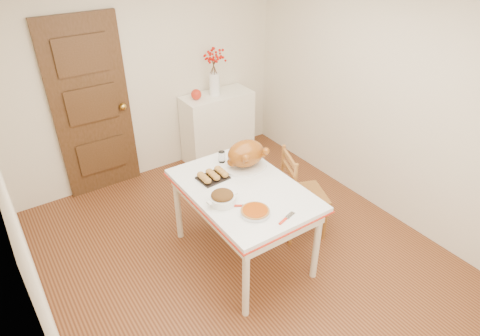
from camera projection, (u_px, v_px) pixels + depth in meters
floor at (242, 254)px, 4.11m from camera, size 3.50×4.00×0.00m
wall_back at (147, 77)px, 4.85m from camera, size 3.50×0.00×2.50m
wall_front at (471, 303)px, 2.04m from camera, size 3.50×0.00×2.50m
wall_left at (16, 218)px, 2.61m from camera, size 0.00×4.00×2.50m
wall_right at (381, 99)px, 4.28m from camera, size 0.00×4.00×2.50m
door_back at (92, 109)px, 4.61m from camera, size 0.85×0.06×2.06m
sideboard at (218, 127)px, 5.51m from camera, size 0.93×0.41×0.93m
kitchen_table at (243, 223)px, 3.89m from camera, size 0.93×1.36×0.81m
chair_oak at (304, 193)px, 4.17m from camera, size 0.55×0.55×0.96m
berry_vase at (214, 72)px, 5.09m from camera, size 0.30×0.30×0.59m
apple at (196, 94)px, 5.09m from camera, size 0.13×0.13×0.13m
turkey_platter at (246, 155)px, 3.89m from camera, size 0.44×0.35×0.28m
pumpkin_pie at (255, 211)px, 3.34m from camera, size 0.32×0.32×0.05m
stuffing_dish at (222, 198)px, 3.45m from camera, size 0.29×0.23×0.11m
rolls_tray at (213, 175)px, 3.78m from camera, size 0.28×0.23×0.07m
pie_server at (287, 218)px, 3.30m from camera, size 0.21×0.11×0.01m
carving_knife at (246, 206)px, 3.44m from camera, size 0.22×0.17×0.01m
drinking_glass at (222, 157)px, 4.02m from camera, size 0.07×0.07×0.11m
shaker_pair at (239, 149)px, 4.20m from camera, size 0.09×0.05×0.08m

